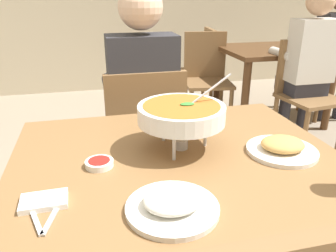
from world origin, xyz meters
name	(u,v)px	position (x,y,z in m)	size (l,w,h in m)	color
dining_table_main	(178,186)	(0.00, 0.00, 0.64)	(1.11, 0.89, 0.76)	brown
chair_diner_main	(144,136)	(0.00, 0.73, 0.51)	(0.44, 0.44, 0.90)	brown
diner_main	(142,95)	(0.00, 0.77, 0.75)	(0.40, 0.45, 1.31)	#2D2D38
curry_bowl	(181,114)	(0.02, 0.06, 0.89)	(0.33, 0.30, 0.26)	silver
rice_plate	(172,204)	(-0.09, -0.29, 0.78)	(0.24, 0.24, 0.06)	white
appetizer_plate	(282,147)	(0.35, -0.06, 0.78)	(0.24, 0.24, 0.06)	white
sauce_dish	(99,163)	(-0.26, -0.01, 0.77)	(0.09, 0.09, 0.02)	white
napkin_folded	(44,201)	(-0.41, -0.18, 0.76)	(0.12, 0.08, 0.02)	white
fork_utensil	(34,215)	(-0.43, -0.23, 0.76)	(0.01, 0.17, 0.01)	silver
spoon_utensil	(55,212)	(-0.38, -0.23, 0.76)	(0.01, 0.17, 0.01)	silver
dining_table_far	(273,62)	(1.50, 1.97, 0.62)	(1.00, 0.80, 0.76)	#51331C
chair_bg_left	(336,71)	(2.17, 1.88, 0.51)	(0.49, 0.49, 0.90)	brown
chair_bg_middle	(304,87)	(1.50, 1.43, 0.51)	(0.49, 0.49, 0.90)	brown
chair_bg_right	(199,66)	(0.90, 2.46, 0.51)	(0.49, 0.49, 0.90)	brown
chair_bg_corner	(206,73)	(0.86, 2.11, 0.51)	(0.50, 0.50, 0.90)	brown
patron_bg_left	(336,47)	(2.18, 1.95, 0.75)	(0.40, 0.45, 1.31)	#2D2D38
patron_bg_middle	(308,59)	(1.50, 1.44, 0.75)	(0.40, 0.45, 1.31)	#2D2D38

